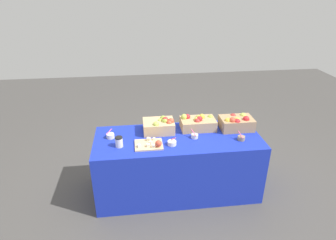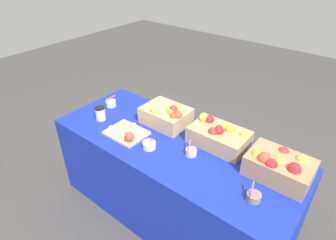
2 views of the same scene
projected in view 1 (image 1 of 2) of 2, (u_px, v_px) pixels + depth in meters
ground_plane at (177, 189)px, 3.62m from camera, size 10.00×10.00×0.00m
table at (177, 164)px, 3.46m from camera, size 1.90×0.76×0.74m
apple_crate_left at (236, 123)px, 3.45m from camera, size 0.39×0.26×0.19m
apple_crate_middle at (198, 123)px, 3.46m from camera, size 0.41×0.26×0.18m
apple_crate_right at (160, 125)px, 3.39m from camera, size 0.36×0.28×0.19m
cutting_board_front at (151, 144)px, 3.11m from camera, size 0.30×0.24×0.09m
sample_bowl_near at (241, 138)px, 3.23m from camera, size 0.08×0.09×0.10m
sample_bowl_mid at (172, 143)px, 3.13m from camera, size 0.10×0.10×0.10m
sample_bowl_far at (110, 136)px, 3.27m from camera, size 0.09×0.09×0.10m
sample_bowl_extra at (195, 136)px, 3.27m from camera, size 0.08×0.09×0.10m
coffee_cup at (119, 142)px, 3.09m from camera, size 0.08×0.08×0.12m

